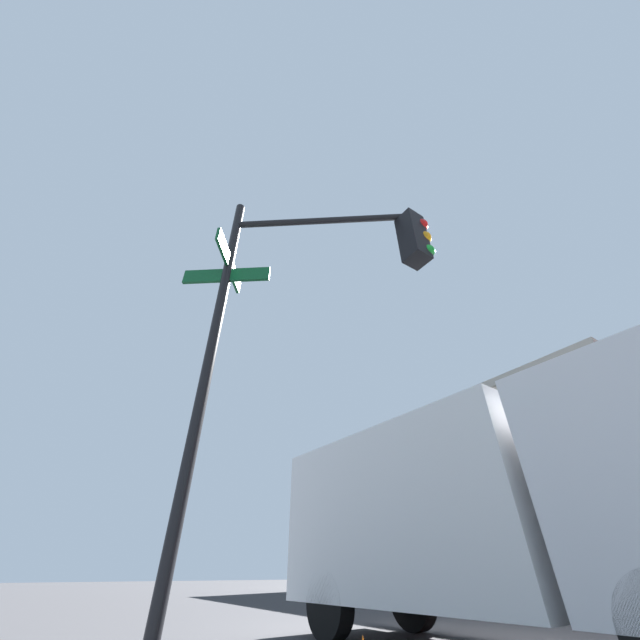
{
  "coord_description": "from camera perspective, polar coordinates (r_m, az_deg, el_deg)",
  "views": [
    {
      "loc": [
        -3.76,
        -8.14,
        0.95
      ],
      "look_at": [
        -6.53,
        -6.31,
        3.31
      ],
      "focal_mm": 19.95,
      "sensor_mm": 36.0,
      "label": 1
    }
  ],
  "objects": [
    {
      "name": "box_truck_second",
      "position": [
        6.91,
        23.22,
        -26.11
      ],
      "size": [
        7.52,
        2.64,
        3.13
      ],
      "color": "silver",
      "rests_on": "ground_plane"
    },
    {
      "name": "traffic_signal_near",
      "position": [
        4.34,
        -0.71,
        5.74
      ],
      "size": [
        2.04,
        2.59,
        5.38
      ],
      "color": "black",
      "rests_on": "ground_plane"
    },
    {
      "name": "building_stucco",
      "position": [
        30.61,
        32.16,
        -24.18
      ],
      "size": [
        19.74,
        22.07,
        8.8
      ],
      "color": "beige",
      "rests_on": "ground_plane"
    }
  ]
}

